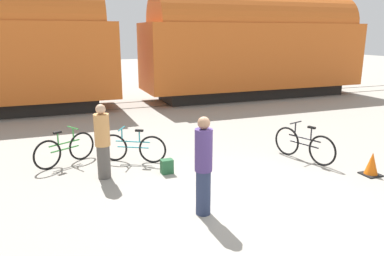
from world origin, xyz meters
name	(u,v)px	position (x,y,z in m)	size (l,w,h in m)	color
ground_plane	(247,201)	(0.00, 0.00, 0.00)	(80.00, 80.00, 0.00)	gray
freight_train	(130,46)	(0.00, 10.63, 2.61)	(23.76, 2.89, 5.00)	black
rail_near	(135,108)	(0.00, 9.91, 0.01)	(35.76, 0.07, 0.01)	#4C4238
rail_far	(129,102)	(0.00, 11.35, 0.01)	(35.76, 0.07, 0.01)	#4C4238
bicycle_black	(304,145)	(2.55, 1.63, 0.40)	(0.61, 1.77, 0.96)	black
bicycle_teal	(133,148)	(-1.59, 3.06, 0.38)	(1.52, 0.90, 0.88)	black
bicycle_green	(65,150)	(-3.21, 3.48, 0.39)	(1.50, 0.86, 0.91)	black
person_in_tan	(103,142)	(-2.44, 2.22, 0.86)	(0.34, 0.34, 1.70)	#514C47
person_in_purple	(203,166)	(-1.01, -0.18, 0.92)	(0.32, 0.32, 1.82)	#283351
backpack	(167,166)	(-1.03, 1.98, 0.17)	(0.28, 0.20, 0.34)	#235633
traffic_cone	(372,165)	(3.36, 0.18, 0.25)	(0.40, 0.40, 0.55)	black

